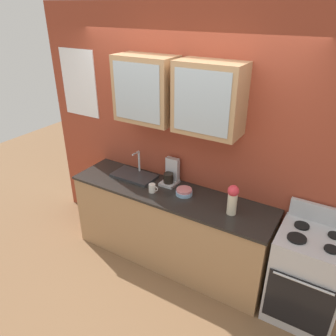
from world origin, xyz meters
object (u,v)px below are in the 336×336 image
object	(u,v)px
stove_range	(306,277)
sink_faucet	(134,175)
bowl_stack	(184,192)
cup_near_sink	(152,188)
vase	(233,199)
coffee_maker	(171,174)

from	to	relation	value
stove_range	sink_faucet	distance (m)	2.06
bowl_stack	cup_near_sink	world-z (taller)	cup_near_sink
vase	coffee_maker	world-z (taller)	vase
bowl_stack	coffee_maker	world-z (taller)	coffee_maker
bowl_stack	cup_near_sink	distance (m)	0.34
bowl_stack	cup_near_sink	size ratio (longest dim) A/B	1.60
sink_faucet	cup_near_sink	world-z (taller)	sink_faucet
coffee_maker	vase	bearing A→B (deg)	-14.77
bowl_stack	vase	world-z (taller)	vase
vase	bowl_stack	bearing A→B (deg)	172.76
coffee_maker	bowl_stack	bearing A→B (deg)	-29.55
coffee_maker	cup_near_sink	bearing A→B (deg)	-103.51
cup_near_sink	vase	bearing A→B (deg)	3.96
stove_range	bowl_stack	world-z (taller)	stove_range
sink_faucet	bowl_stack	world-z (taller)	sink_faucet
sink_faucet	coffee_maker	world-z (taller)	sink_faucet
cup_near_sink	bowl_stack	bearing A→B (deg)	22.53
vase	coffee_maker	bearing A→B (deg)	165.23
sink_faucet	vase	distance (m)	1.26
stove_range	bowl_stack	size ratio (longest dim) A/B	6.24
stove_range	cup_near_sink	size ratio (longest dim) A/B	9.99
stove_range	coffee_maker	world-z (taller)	coffee_maker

